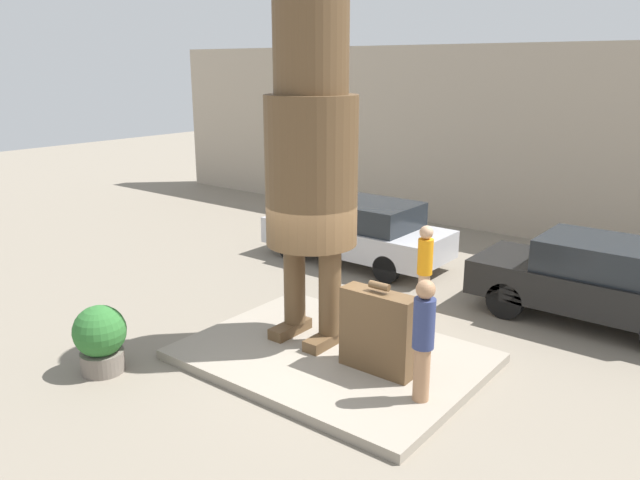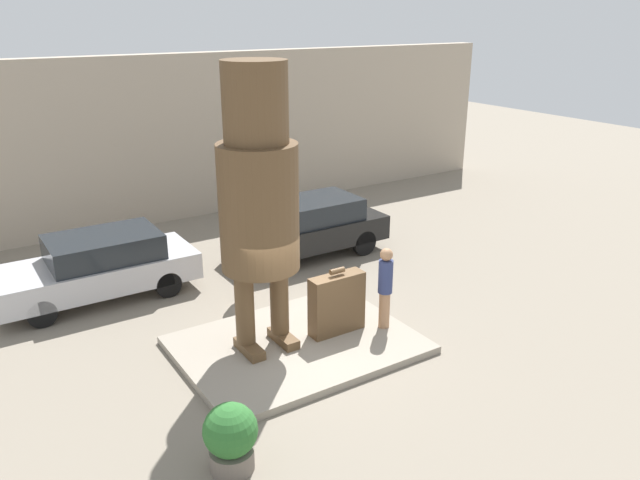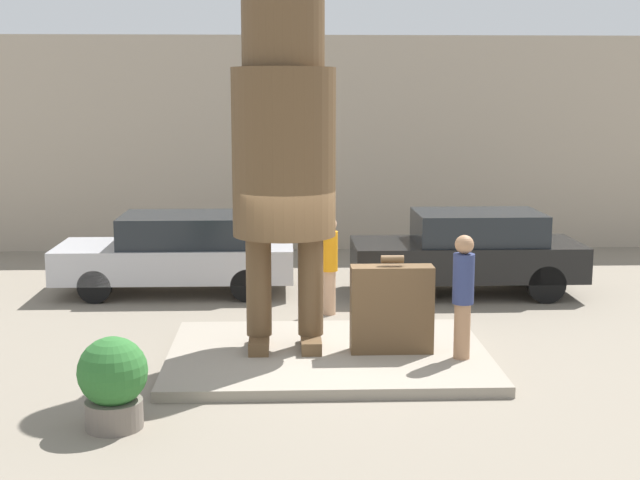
{
  "view_description": "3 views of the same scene",
  "coord_description": "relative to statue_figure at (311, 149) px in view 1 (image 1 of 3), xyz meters",
  "views": [
    {
      "loc": [
        5.61,
        -7.52,
        4.71
      ],
      "look_at": [
        -0.07,
        -0.24,
        2.11
      ],
      "focal_mm": 35.0,
      "sensor_mm": 36.0,
      "label": 1
    },
    {
      "loc": [
        -5.67,
        -9.69,
        6.49
      ],
      "look_at": [
        0.43,
        -0.19,
        2.34
      ],
      "focal_mm": 35.0,
      "sensor_mm": 36.0,
      "label": 2
    },
    {
      "loc": [
        -0.63,
        -12.65,
        3.93
      ],
      "look_at": [
        -0.11,
        0.18,
        1.78
      ],
      "focal_mm": 50.0,
      "sensor_mm": 36.0,
      "label": 3
    }
  ],
  "objects": [
    {
      "name": "giant_suitcase",
      "position": [
        1.56,
        -0.33,
        -2.61
      ],
      "size": [
        1.2,
        0.38,
        1.44
      ],
      "color": "brown",
      "rests_on": "pedestal"
    },
    {
      "name": "parked_car_black",
      "position": [
        3.6,
        4.03,
        -2.54
      ],
      "size": [
        4.4,
        1.82,
        1.62
      ],
      "rotation": [
        0.0,
        0.0,
        3.14
      ],
      "color": "black",
      "rests_on": "ground_plane"
    },
    {
      "name": "planter_pot",
      "position": [
        -2.02,
        -2.8,
        -2.83
      ],
      "size": [
        0.83,
        0.83,
        1.1
      ],
      "color": "#70665B",
      "rests_on": "ground_plane"
    },
    {
      "name": "statue_figure",
      "position": [
        0.0,
        0.0,
        0.0
      ],
      "size": [
        1.5,
        1.5,
        5.56
      ],
      "color": "brown",
      "rests_on": "pedestal"
    },
    {
      "name": "building_backdrop",
      "position": [
        0.63,
        9.4,
        -0.77
      ],
      "size": [
        28.0,
        0.6,
        5.27
      ],
      "color": "tan",
      "rests_on": "ground_plane"
    },
    {
      "name": "tourist",
      "position": [
        2.52,
        -0.7,
        -2.27
      ],
      "size": [
        0.3,
        0.3,
        1.79
      ],
      "color": "#A87A56",
      "rests_on": "pedestal"
    },
    {
      "name": "ground_plane",
      "position": [
        0.63,
        -0.25,
        -3.41
      ],
      "size": [
        60.0,
        60.0,
        0.0
      ],
      "primitive_type": "plane",
      "color": "gray"
    },
    {
      "name": "parked_car_silver",
      "position": [
        -2.07,
        4.4,
        -2.59
      ],
      "size": [
        4.6,
        1.89,
        1.55
      ],
      "rotation": [
        0.0,
        0.0,
        3.14
      ],
      "color": "#B7B7BC",
      "rests_on": "ground_plane"
    },
    {
      "name": "pedestal",
      "position": [
        0.63,
        -0.25,
        -3.33
      ],
      "size": [
        4.68,
        3.49,
        0.15
      ],
      "color": "gray",
      "rests_on": "ground_plane"
    },
    {
      "name": "worker_hivis",
      "position": [
        0.79,
        2.52,
        -2.44
      ],
      "size": [
        0.3,
        0.3,
        1.76
      ],
      "color": "tan",
      "rests_on": "ground_plane"
    }
  ]
}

